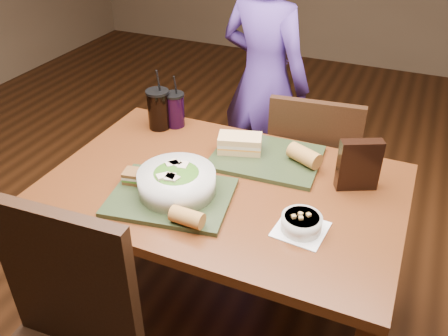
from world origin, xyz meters
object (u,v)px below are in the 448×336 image
Objects in this scene: baguette_far at (304,156)px; baguette_near at (187,217)px; cup_berry at (175,110)px; chip_bag at (359,165)px; sandwich_near at (137,177)px; cup_cola at (158,109)px; diner at (264,82)px; salad_bowl at (177,181)px; tray_near at (171,197)px; soup_bowl at (301,223)px; chair_far at (314,173)px; sandwich_far at (240,143)px; tray_far at (266,158)px; dining_table at (224,203)px.

baguette_near is at bearing -115.73° from baguette_far.
cup_berry is 1.24× the size of chip_bag.
cup_cola is at bearing 109.84° from sandwich_near.
baguette_far is at bearing 134.09° from diner.
diner is 6.15× the size of cup_berry.
diner is at bearing 93.58° from salad_bowl.
baguette_near reaches higher than tray_near.
cup_cola is at bearing 174.83° from baguette_far.
soup_bowl is at bearing -29.23° from cup_cola.
salad_bowl is at bearing -134.83° from baguette_far.
chip_bag is (0.23, -0.40, 0.33)m from chair_far.
cup_berry is 0.85m from chip_bag.
soup_bowl is at bearing -45.04° from sandwich_far.
chair_far is 7.04× the size of baguette_far.
chip_bag is (0.21, -0.06, 0.05)m from baguette_far.
salad_bowl is 2.61× the size of sandwich_near.
diner is 1.25m from soup_bowl.
baguette_far is at bearing 2.84° from tray_far.
salad_bowl reaches higher than baguette_far.
cup_berry reaches higher than soup_bowl.
sandwich_far is 0.43m from cup_cola.
sandwich_far is (-0.36, 0.36, 0.02)m from soup_bowl.
baguette_far is (0.25, 0.51, 0.00)m from baguette_near.
diner is (-0.41, 0.43, 0.23)m from chair_far.
chip_bag is (0.57, 0.30, 0.03)m from salad_bowl.
tray_near is 1.74× the size of cup_berry.
cup_berry is at bearing -159.34° from chair_far.
tray_far is at bearing -13.54° from cup_berry.
sandwich_far is at bearing -10.23° from cup_cola.
tray_far is at bearing -7.42° from cup_cola.
salad_bowl reaches higher than dining_table.
sandwich_near is 0.31m from baguette_near.
chair_far is 8.30× the size of baguette_near.
dining_table is 7.48× the size of soup_bowl.
tray_near is (-0.13, -0.16, 0.10)m from dining_table.
baguette_near is at bearing -88.03° from sandwich_far.
soup_bowl is 0.37m from baguette_near.
cup_berry is (-0.26, 0.47, 0.01)m from salad_bowl.
soup_bowl is at bearing -1.02° from salad_bowl.
chip_bag is (0.83, -0.17, 0.02)m from cup_berry.
sandwich_near is at bearing -135.99° from tray_far.
sandwich_near is at bearing 171.57° from tray_near.
sandwich_far is at bearing -18.45° from cup_berry.
dining_table is 0.31m from baguette_near.
tray_near is at bearing -133.54° from baguette_far.
cup_cola is at bearing -141.77° from cup_berry.
diner reaches higher than tray_near.
sandwich_near is at bearing -78.31° from cup_berry.
soup_bowl is 0.86m from cup_berry.
sandwich_near is 0.44m from sandwich_far.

